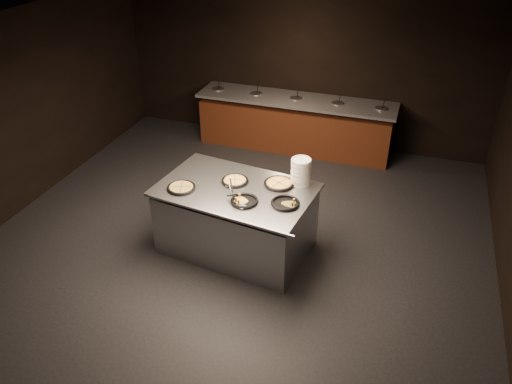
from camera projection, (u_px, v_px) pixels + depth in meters
room at (223, 165)px, 6.08m from camera, size 7.02×8.02×2.92m
salad_bar at (294, 127)px, 9.49m from camera, size 3.70×0.83×1.18m
serving_counter at (236, 220)px, 6.81m from camera, size 2.17×1.54×0.97m
plate_stack at (301, 172)px, 6.55m from camera, size 0.26×0.26×0.36m
pan_veggie_whole at (181, 187)px, 6.52m from camera, size 0.38×0.38×0.04m
pan_cheese_whole at (235, 181)px, 6.67m from camera, size 0.36×0.36×0.04m
pan_cheese_slices_a at (279, 183)px, 6.61m from camera, size 0.40×0.40×0.04m
pan_cheese_slices_b at (244, 201)px, 6.25m from camera, size 0.35×0.35×0.04m
pan_veggie_slices at (285, 203)px, 6.21m from camera, size 0.37×0.37×0.04m
server_left at (230, 185)px, 6.47m from camera, size 0.22×0.27×0.16m
server_right at (235, 198)px, 6.18m from camera, size 0.32×0.20×0.17m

